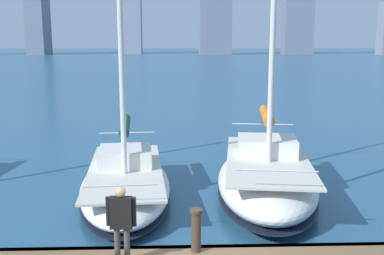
# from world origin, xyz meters

# --- Properties ---
(sailboat_orange) EXTENTS (3.84, 7.03, 10.26)m
(sailboat_orange) POSITION_xyz_m (-2.38, -5.73, 0.75)
(sailboat_orange) COLOR white
(sailboat_orange) RESTS_ON ground
(sailboat_forest) EXTENTS (3.29, 7.13, 11.79)m
(sailboat_forest) POSITION_xyz_m (1.98, -5.94, 0.62)
(sailboat_forest) COLOR white
(sailboat_forest) RESTS_ON ground
(person_black_shirt) EXTENTS (0.58, 0.21, 1.57)m
(person_black_shirt) POSITION_xyz_m (1.44, -0.62, 1.54)
(person_black_shirt) COLOR #4C473D
(person_black_shirt) RESTS_ON dock_pier
(mooring_post) EXTENTS (0.26, 0.26, 0.91)m
(mooring_post) POSITION_xyz_m (-0.00, -1.10, 1.07)
(mooring_post) COLOR #423323
(mooring_post) RESTS_ON dock_pier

